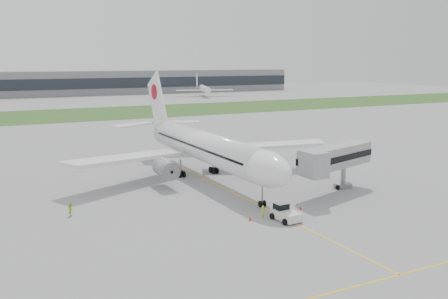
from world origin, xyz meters
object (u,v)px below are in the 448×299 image
pushback_tug (285,213)px  ground_crew_near (263,212)px  airliner (202,145)px  jet_bridge (333,158)px

pushback_tug → ground_crew_near: 2.82m
airliner → ground_crew_near: size_ratio=30.36×
airliner → jet_bridge: 22.80m
airliner → pushback_tug: bearing=-91.0°
jet_bridge → ground_crew_near: size_ratio=8.80×
airliner → pushback_tug: size_ratio=13.19×
ground_crew_near → jet_bridge: bearing=163.8°
pushback_tug → airliner: bearing=85.6°
airliner → jet_bridge: bearing=-55.3°
pushback_tug → jet_bridge: (13.42, 7.33, 4.58)m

